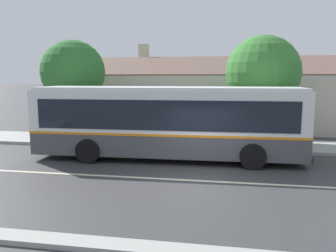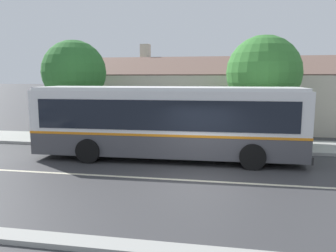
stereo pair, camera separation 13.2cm
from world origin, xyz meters
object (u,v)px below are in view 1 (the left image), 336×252
transit_bus (168,120)px  street_tree_secondary (73,72)px  street_tree_primary (263,73)px  bench_by_building (74,131)px

transit_bus → street_tree_secondary: 7.37m
street_tree_primary → street_tree_secondary: 10.27m
street_tree_primary → street_tree_secondary: size_ratio=1.01×
transit_bus → street_tree_primary: (4.28, 3.77, 2.04)m
bench_by_building → street_tree_secondary: street_tree_secondary is taller
bench_by_building → street_tree_primary: street_tree_primary is taller
street_tree_secondary → street_tree_primary: bearing=0.1°
bench_by_building → transit_bus: bearing=-26.6°
transit_bus → street_tree_primary: size_ratio=2.03×
transit_bus → bench_by_building: bearing=153.4°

